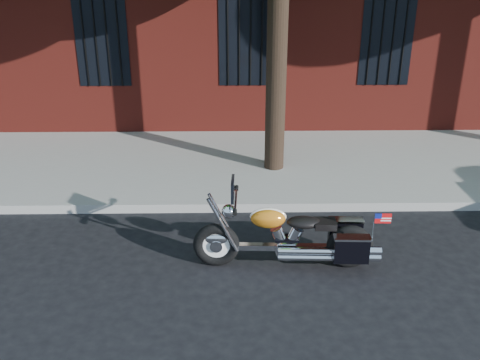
{
  "coord_description": "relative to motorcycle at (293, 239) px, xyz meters",
  "views": [
    {
      "loc": [
        -0.29,
        -6.41,
        3.9
      ],
      "look_at": [
        -0.17,
        0.8,
        0.79
      ],
      "focal_mm": 40.0,
      "sensor_mm": 36.0,
      "label": 1
    }
  ],
  "objects": [
    {
      "name": "sidewalk",
      "position": [
        -0.5,
        3.57,
        -0.35
      ],
      "size": [
        40.0,
        3.6,
        0.15
      ],
      "primitive_type": "cube",
      "color": "gray",
      "rests_on": "ground"
    },
    {
      "name": "curb",
      "position": [
        -0.5,
        1.69,
        -0.35
      ],
      "size": [
        40.0,
        0.16,
        0.15
      ],
      "primitive_type": "cube",
      "color": "gray",
      "rests_on": "ground"
    },
    {
      "name": "motorcycle",
      "position": [
        0.0,
        0.0,
        0.0
      ],
      "size": [
        2.47,
        0.74,
        1.25
      ],
      "rotation": [
        0.0,
        0.0,
        -0.04
      ],
      "color": "black",
      "rests_on": "ground"
    },
    {
      "name": "ground",
      "position": [
        -0.5,
        0.31,
        -0.42
      ],
      "size": [
        120.0,
        120.0,
        0.0
      ],
      "primitive_type": "plane",
      "color": "black",
      "rests_on": "ground"
    }
  ]
}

